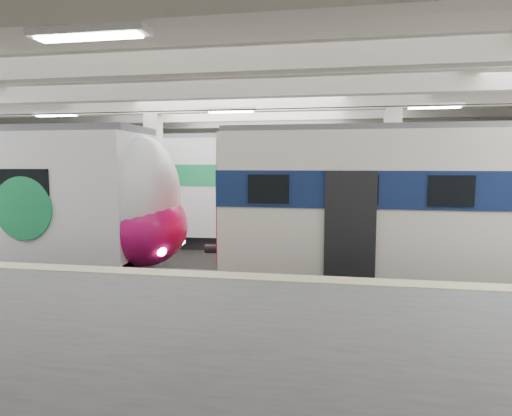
# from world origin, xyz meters

# --- Properties ---
(station_hall) EXTENTS (36.00, 24.00, 5.75)m
(station_hall) POSITION_xyz_m (0.00, -1.74, 3.24)
(station_hall) COLOR black
(station_hall) RESTS_ON ground
(older_rer) EXTENTS (12.64, 2.79, 4.21)m
(older_rer) POSITION_xyz_m (6.63, 0.00, 2.21)
(older_rer) COLOR white
(older_rer) RESTS_ON ground
(far_train) EXTENTS (13.94, 3.34, 4.42)m
(far_train) POSITION_xyz_m (-3.33, 5.50, 2.29)
(far_train) COLOR white
(far_train) RESTS_ON ground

